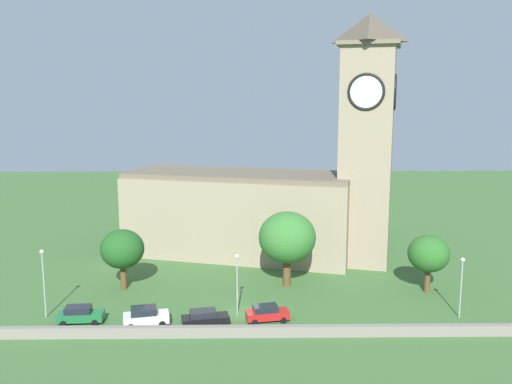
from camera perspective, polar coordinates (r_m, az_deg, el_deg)
The scene contains 13 objects.
ground_plane at distance 73.57m, azimuth -0.92°, elevation -8.07°, with size 200.00×200.00×0.00m, color #3D6633.
church at distance 77.94m, azimuth 1.40°, elevation -0.43°, with size 39.02×20.45×33.33m.
quay_barrier at distance 53.92m, azimuth -0.95°, elevation -14.28°, with size 51.31×0.70×1.07m, color gray.
car_green at distance 59.49m, azimuth -17.83°, elevation -12.04°, with size 4.62×2.39×1.77m.
car_white at distance 57.25m, azimuth -11.41°, elevation -12.55°, with size 4.79×3.03×1.92m.
car_black at distance 56.22m, azimuth -5.35°, elevation -12.94°, with size 4.94×2.86×1.69m.
car_red at distance 57.25m, azimuth 1.14°, elevation -12.47°, with size 4.61×2.71×1.69m.
streetlamp_west_end at distance 60.84m, azimuth -21.25°, elevation -7.82°, with size 0.44×0.44×7.28m.
streetlamp_west_mid at distance 57.35m, azimuth -1.98°, elevation -8.56°, with size 0.44×0.44×6.67m.
streetlamp_central at distance 60.78m, azimuth 20.60°, elevation -8.29°, with size 0.44×0.44×6.41m.
tree_by_tower at distance 67.22m, azimuth 17.51°, elevation -6.16°, with size 4.80×4.80×6.81m.
tree_riverside_west at distance 66.84m, azimuth -13.73°, elevation -5.80°, with size 5.14×5.14×7.27m.
tree_churchyard at distance 66.04m, azimuth 3.27°, elevation -4.76°, with size 6.88×6.88×9.13m.
Camera 1 is at (0.17, -55.06, 22.45)m, focal length 38.47 mm.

